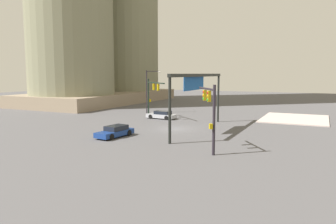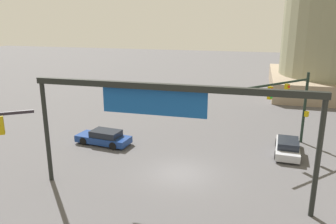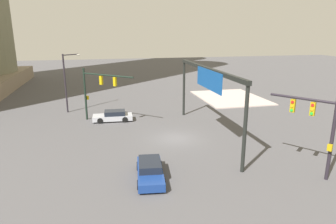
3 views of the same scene
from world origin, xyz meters
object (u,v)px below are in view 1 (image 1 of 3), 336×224
(streetlamp_curved_arm, at_px, (148,88))
(sedan_car_approaching, at_px, (115,132))
(traffic_signal_opposite_side, at_px, (152,91))
(traffic_signal_near_corner, at_px, (210,107))
(sedan_car_waiting_far, at_px, (162,115))

(streetlamp_curved_arm, height_order, sedan_car_approaching, streetlamp_curved_arm)
(sedan_car_approaching, bearing_deg, streetlamp_curved_arm, -153.91)
(streetlamp_curved_arm, bearing_deg, sedan_car_approaching, -110.10)
(traffic_signal_opposite_side, relative_size, sedan_car_approaching, 1.26)
(traffic_signal_near_corner, height_order, sedan_car_waiting_far, traffic_signal_near_corner)
(streetlamp_curved_arm, bearing_deg, traffic_signal_opposite_side, -95.11)
(streetlamp_curved_arm, xyz_separation_m, sedan_car_waiting_far, (-5.37, -5.24, -3.74))
(traffic_signal_near_corner, relative_size, sedan_car_approaching, 1.24)
(streetlamp_curved_arm, xyz_separation_m, sedan_car_approaching, (-20.03, -7.04, -3.73))
(traffic_signal_opposite_side, bearing_deg, sedan_car_approaching, -34.75)
(sedan_car_approaching, bearing_deg, traffic_signal_opposite_side, -160.14)
(streetlamp_curved_arm, height_order, sedan_car_waiting_far, streetlamp_curved_arm)
(traffic_signal_opposite_side, xyz_separation_m, sedan_car_approaching, (-14.77, -3.44, -3.52))
(streetlamp_curved_arm, distance_m, sedan_car_approaching, 21.55)
(sedan_car_approaching, xyz_separation_m, sedan_car_waiting_far, (14.66, 1.80, -0.00))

